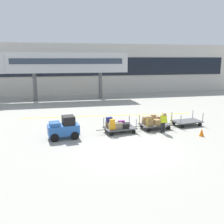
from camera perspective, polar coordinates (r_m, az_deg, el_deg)
name	(u,v)px	position (r m, az deg, el deg)	size (l,w,h in m)	color
ground_plane	(130,149)	(15.48, 4.22, -8.43)	(120.00, 120.00, 0.00)	#9E9B91
apron_lead_line	(109,116)	(24.13, -0.72, -0.86)	(16.77, 0.20, 0.01)	yellow
terminal_building	(85,69)	(40.11, -6.33, 9.86)	(49.53, 2.51, 7.77)	#BCB7AD
jet_bridge	(55,63)	(33.89, -13.12, 10.93)	(17.98, 3.00, 6.25)	#B7B7BC
baggage_tug	(64,128)	(17.46, -11.04, -3.63)	(2.23, 1.47, 1.58)	#2659A5
baggage_cart_lead	(118,126)	(18.51, 1.36, -3.20)	(3.07, 1.69, 1.17)	#4C4C4F
baggage_cart_middle	(154,122)	(19.81, 9.57, -2.30)	(3.07, 1.69, 1.12)	#4C4C4F
baggage_cart_tail	(187,121)	(21.48, 16.86, -2.09)	(3.07, 1.69, 1.10)	#4C4C4F
baggage_handler	(163,122)	(18.73, 11.79, -2.23)	(0.46, 0.48, 1.56)	black
safety_cone_near	(75,125)	(19.95, -8.44, -2.97)	(0.36, 0.36, 0.55)	orange
safety_cone_far	(202,132)	(18.90, 19.98, -4.44)	(0.36, 0.36, 0.55)	orange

